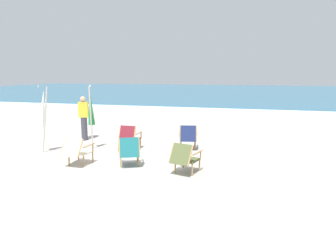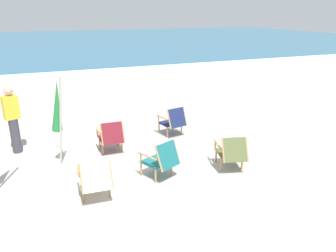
% 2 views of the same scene
% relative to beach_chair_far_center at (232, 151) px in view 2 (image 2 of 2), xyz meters
% --- Properties ---
extents(ground_plane, '(80.00, 80.00, 0.00)m').
position_rel_beach_chair_far_center_xyz_m(ground_plane, '(-1.95, 0.61, -0.42)').
color(ground_plane, '#B2AAA0').
extents(sea, '(80.00, 40.00, 0.10)m').
position_rel_beach_chair_far_center_xyz_m(sea, '(-1.95, 33.83, -0.37)').
color(sea, '#2D6684').
rests_on(sea, ground).
extents(surf_band, '(80.00, 1.10, 0.06)m').
position_rel_beach_chair_far_center_xyz_m(surf_band, '(-1.95, 13.53, -0.39)').
color(surf_band, white).
rests_on(surf_band, ground).
extents(beach_chair_far_center, '(0.75, 0.88, 0.78)m').
position_rel_beach_chair_far_center_xyz_m(beach_chair_far_center, '(0.00, 0.00, 0.00)').
color(beach_chair_far_center, '#515B33').
rests_on(beach_chair_far_center, ground).
extents(beach_chair_front_left, '(0.70, 0.78, 0.81)m').
position_rel_beach_chair_far_center_xyz_m(beach_chair_front_left, '(-0.38, 2.37, 0.01)').
color(beach_chair_front_left, '#19234C').
rests_on(beach_chair_front_left, ground).
extents(beach_chair_mid_center, '(0.60, 0.71, 0.81)m').
position_rel_beach_chair_far_center_xyz_m(beach_chair_mid_center, '(-2.21, 1.87, 0.01)').
color(beach_chair_mid_center, maroon).
rests_on(beach_chair_mid_center, ground).
extents(beach_chair_front_right, '(0.63, 0.81, 0.77)m').
position_rel_beach_chair_far_center_xyz_m(beach_chair_front_right, '(-2.94, -0.08, -0.00)').
color(beach_chair_front_right, beige).
rests_on(beach_chair_front_right, ground).
extents(beach_chair_back_left, '(0.81, 0.87, 0.81)m').
position_rel_beach_chair_far_center_xyz_m(beach_chair_back_left, '(-1.54, 0.21, 0.01)').
color(beach_chair_back_left, '#196066').
rests_on(beach_chair_back_left, ground).
extents(umbrella_furled_green, '(0.38, 0.53, 2.09)m').
position_rel_beach_chair_far_center_xyz_m(umbrella_furled_green, '(-3.38, 1.55, 0.95)').
color(umbrella_furled_green, '#B7B2A8').
rests_on(umbrella_furled_green, ground).
extents(person_near_chairs, '(0.39, 0.30, 1.63)m').
position_rel_beach_chair_far_center_xyz_m(person_near_chairs, '(-4.36, 2.75, 0.42)').
color(person_near_chairs, '#383842').
rests_on(person_near_chairs, ground).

